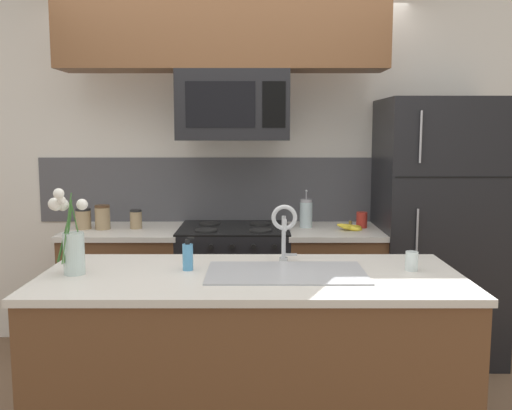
% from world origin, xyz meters
% --- Properties ---
extents(rear_partition, '(5.20, 0.10, 2.60)m').
position_xyz_m(rear_partition, '(0.30, 1.28, 1.30)').
color(rear_partition, silver).
rests_on(rear_partition, ground).
extents(splash_band, '(2.93, 0.01, 0.48)m').
position_xyz_m(splash_band, '(0.00, 1.22, 1.15)').
color(splash_band, '#4C4C51').
rests_on(splash_band, rear_partition).
extents(back_counter_left, '(0.80, 0.65, 0.91)m').
position_xyz_m(back_counter_left, '(-0.76, 0.90, 0.46)').
color(back_counter_left, brown).
rests_on(back_counter_left, ground).
extents(back_counter_right, '(0.66, 0.65, 0.91)m').
position_xyz_m(back_counter_right, '(0.70, 0.90, 0.46)').
color(back_counter_right, brown).
rests_on(back_counter_right, ground).
extents(stove_range, '(0.76, 0.64, 0.93)m').
position_xyz_m(stove_range, '(0.00, 0.90, 0.46)').
color(stove_range, black).
rests_on(stove_range, ground).
extents(microwave, '(0.74, 0.40, 0.46)m').
position_xyz_m(microwave, '(0.00, 0.88, 1.75)').
color(microwave, black).
extents(upper_cabinet_band, '(2.16, 0.34, 0.60)m').
position_xyz_m(upper_cabinet_band, '(-0.07, 0.85, 2.28)').
color(upper_cabinet_band, brown).
extents(refrigerator, '(0.82, 0.74, 1.80)m').
position_xyz_m(refrigerator, '(1.42, 0.92, 0.90)').
color(refrigerator, black).
rests_on(refrigerator, ground).
extents(storage_jar_tall, '(0.11, 0.11, 0.14)m').
position_xyz_m(storage_jar_tall, '(-1.05, 0.89, 0.98)').
color(storage_jar_tall, '#997F5B').
rests_on(storage_jar_tall, back_counter_left).
extents(storage_jar_medium, '(0.10, 0.10, 0.17)m').
position_xyz_m(storage_jar_medium, '(-0.91, 0.88, 0.99)').
color(storage_jar_medium, '#997F5B').
rests_on(storage_jar_medium, back_counter_left).
extents(storage_jar_short, '(0.08, 0.08, 0.13)m').
position_xyz_m(storage_jar_short, '(-0.69, 0.91, 0.98)').
color(storage_jar_short, '#997F5B').
rests_on(storage_jar_short, back_counter_left).
extents(banana_bunch, '(0.19, 0.12, 0.08)m').
position_xyz_m(banana_bunch, '(0.80, 0.84, 0.93)').
color(banana_bunch, yellow).
rests_on(banana_bunch, back_counter_right).
extents(french_press, '(0.09, 0.09, 0.27)m').
position_xyz_m(french_press, '(0.51, 0.96, 1.01)').
color(french_press, silver).
rests_on(french_press, back_counter_right).
extents(coffee_tin, '(0.08, 0.08, 0.11)m').
position_xyz_m(coffee_tin, '(0.90, 0.95, 0.97)').
color(coffee_tin, '#B22D23').
rests_on(coffee_tin, back_counter_right).
extents(island_counter, '(2.01, 0.86, 0.91)m').
position_xyz_m(island_counter, '(0.13, -0.35, 0.46)').
color(island_counter, brown).
rests_on(island_counter, ground).
extents(kitchen_sink, '(0.76, 0.44, 0.16)m').
position_xyz_m(kitchen_sink, '(0.30, -0.35, 0.84)').
color(kitchen_sink, '#ADAFB5').
rests_on(kitchen_sink, island_counter).
extents(sink_faucet, '(0.14, 0.14, 0.31)m').
position_xyz_m(sink_faucet, '(0.30, -0.13, 1.11)').
color(sink_faucet, '#B7BABF').
rests_on(sink_faucet, island_counter).
extents(dish_soap_bottle, '(0.06, 0.05, 0.16)m').
position_xyz_m(dish_soap_bottle, '(-0.18, -0.28, 0.98)').
color(dish_soap_bottle, '#4C93C6').
rests_on(dish_soap_bottle, island_counter).
extents(spare_glass, '(0.06, 0.06, 0.09)m').
position_xyz_m(spare_glass, '(0.91, -0.29, 0.96)').
color(spare_glass, silver).
rests_on(spare_glass, island_counter).
extents(flower_vase, '(0.16, 0.17, 0.42)m').
position_xyz_m(flower_vase, '(-0.72, -0.36, 1.06)').
color(flower_vase, silver).
rests_on(flower_vase, island_counter).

